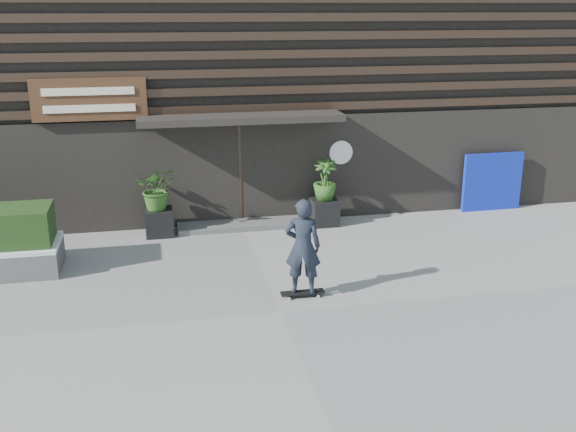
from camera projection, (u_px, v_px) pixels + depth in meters
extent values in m
plane|color=gray|center=(280.00, 312.00, 11.13)|extent=(80.00, 80.00, 0.00)
cube|color=#4F504D|center=(243.00, 224.00, 15.40)|extent=(3.00, 0.80, 0.12)
cube|color=black|center=(159.00, 222.00, 14.78)|extent=(0.60, 0.60, 0.60)
imported|color=#2D591E|center=(157.00, 188.00, 14.54)|extent=(0.86, 0.75, 0.96)
cube|color=black|center=(324.00, 212.00, 15.51)|extent=(0.60, 0.60, 0.60)
imported|color=#2D591E|center=(325.00, 180.00, 15.27)|extent=(0.54, 0.54, 0.96)
cube|color=#0D1EA9|center=(492.00, 182.00, 16.50)|extent=(1.54, 0.15, 1.45)
cube|color=black|center=(215.00, 38.00, 19.25)|extent=(18.00, 10.00, 8.00)
cube|color=black|center=(240.00, 171.00, 15.36)|extent=(18.00, 0.12, 2.50)
cube|color=#38281E|center=(239.00, 109.00, 14.86)|extent=(17.60, 0.08, 0.18)
cube|color=#38281E|center=(238.00, 91.00, 14.74)|extent=(17.60, 0.08, 0.18)
cube|color=#38281E|center=(238.00, 73.00, 14.63)|extent=(17.60, 0.08, 0.18)
cube|color=#38281E|center=(237.00, 55.00, 14.51)|extent=(17.60, 0.08, 0.18)
cube|color=#38281E|center=(237.00, 36.00, 14.39)|extent=(17.60, 0.08, 0.18)
cube|color=#38281E|center=(237.00, 17.00, 14.27)|extent=(17.60, 0.08, 0.18)
cube|color=black|center=(241.00, 118.00, 14.55)|extent=(4.50, 1.00, 0.15)
cube|color=black|center=(239.00, 174.00, 15.54)|extent=(2.40, 0.30, 2.30)
cube|color=#38281E|center=(240.00, 175.00, 15.37)|extent=(0.06, 0.10, 2.30)
cube|color=#472B19|center=(89.00, 100.00, 14.09)|extent=(2.40, 0.10, 0.90)
cube|color=beige|center=(88.00, 91.00, 13.97)|extent=(1.90, 0.02, 0.16)
cube|color=beige|center=(90.00, 109.00, 14.08)|extent=(1.90, 0.02, 0.16)
cylinder|color=white|center=(341.00, 152.00, 15.64)|extent=(0.56, 0.03, 0.56)
cube|color=black|center=(303.00, 292.00, 11.69)|extent=(0.78, 0.20, 0.02)
cylinder|color=#A6A6A1|center=(289.00, 299.00, 11.57)|extent=(0.06, 0.03, 0.06)
cylinder|color=#A5A5A1|center=(287.00, 294.00, 11.75)|extent=(0.06, 0.03, 0.06)
cylinder|color=beige|center=(318.00, 296.00, 11.66)|extent=(0.06, 0.03, 0.06)
cylinder|color=#A8A8A3|center=(315.00, 292.00, 11.85)|extent=(0.06, 0.03, 0.06)
imported|color=black|center=(303.00, 246.00, 11.43)|extent=(0.71, 0.56, 1.71)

